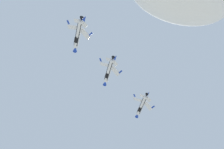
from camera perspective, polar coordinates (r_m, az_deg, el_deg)
name	(u,v)px	position (r m, az deg, el deg)	size (l,w,h in m)	color
fighter_jet_lead	(142,106)	(149.15, 5.02, -5.23)	(9.28, 15.97, 5.48)	white
fighter_jet_left_wing	(109,71)	(134.62, -0.54, 0.56)	(9.27, 15.97, 5.49)	white
fighter_jet_right_wing	(78,35)	(122.53, -5.72, 6.67)	(9.59, 15.97, 5.29)	white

